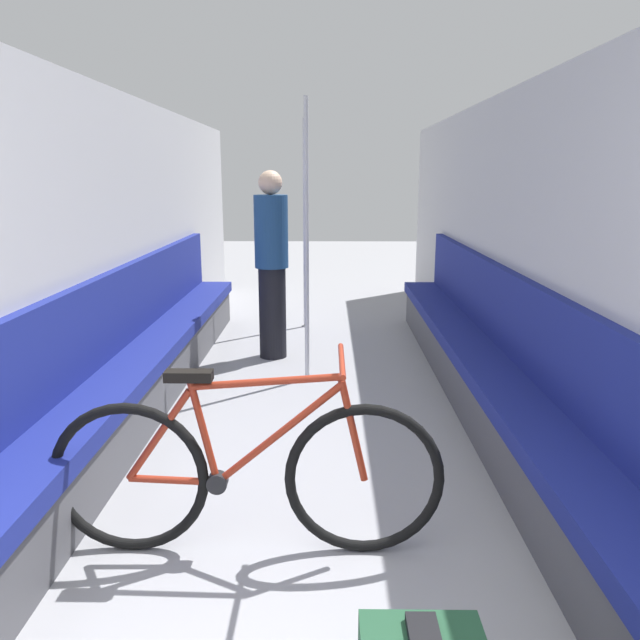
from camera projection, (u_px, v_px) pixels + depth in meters
wall_left at (93, 256)px, 4.12m from camera, size 0.10×9.81×2.23m
wall_right at (530, 256)px, 4.09m from camera, size 0.10×9.81×2.23m
bench_seat_row_left at (134, 370)px, 4.29m from camera, size 0.41×5.84×1.00m
bench_seat_row_right at (489, 372)px, 4.26m from camera, size 0.41×5.84×1.00m
bicycle at (246, 474)px, 2.71m from camera, size 1.72×0.46×0.90m
grab_pole_near at (307, 248)px, 4.88m from camera, size 0.08×0.08×2.21m
grab_pole_far at (305, 229)px, 6.67m from camera, size 0.08×0.08×2.21m
passenger_standing at (272, 263)px, 5.57m from camera, size 0.30×0.30×1.68m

